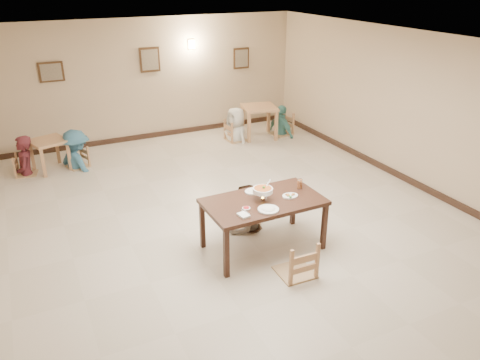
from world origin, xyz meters
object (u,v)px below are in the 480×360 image
main_table (264,205)px  bg_chair_rr (282,115)px  bg_table_right (259,112)px  bg_diner_d (282,105)px  curry_warmer (263,190)px  bg_diner_c (236,108)px  drink_glass (300,184)px  bg_chair_rl (236,121)px  chair_near (297,241)px  bg_chair_lr (75,148)px  bg_table_left (49,146)px  main_diner (245,186)px  bg_chair_ll (23,156)px  chair_far (242,198)px  bg_diner_b (73,130)px  bg_diner_a (20,136)px

main_table → bg_chair_rr: bearing=56.0°
bg_table_right → bg_diner_d: bearing=-4.2°
curry_warmer → bg_diner_c: size_ratio=0.20×
drink_glass → bg_chair_rl: bearing=76.8°
chair_near → bg_diner_d: bearing=-116.8°
drink_glass → bg_table_right: 4.97m
curry_warmer → drink_glass: 0.74m
bg_chair_lr → bg_table_left: bearing=-117.0°
chair_near → bg_chair_lr: size_ratio=1.22×
main_diner → curry_warmer: (-0.04, -0.67, 0.22)m
bg_chair_ll → bg_chair_rl: bearing=-78.7°
main_table → chair_far: chair_far is taller
bg_table_left → bg_table_right: 5.11m
main_diner → bg_table_left: main_diner is taller
bg_chair_ll → bg_diner_b: bg_diner_b is taller
bg_diner_c → bg_chair_rl: bearing=17.2°
bg_chair_ll → bg_diner_a: size_ratio=0.50×
bg_diner_a → bg_chair_lr: bearing=94.3°
chair_far → drink_glass: size_ratio=6.33×
main_diner → bg_chair_ll: bearing=-71.7°
bg_chair_rl → bg_diner_a: bg_diner_a is taller
bg_chair_lr → bg_diner_c: size_ratio=0.52×
curry_warmer → bg_chair_ll: (-3.17, 4.73, -0.57)m
main_diner → bg_chair_ll: (-3.21, 4.06, -0.34)m
curry_warmer → bg_table_right: bearing=62.5°
main_table → bg_diner_a: bearing=123.2°
bg_table_right → bg_chair_ll: (-5.64, -0.02, -0.26)m
chair_far → bg_diner_b: bg_diner_b is taller
bg_diner_b → drink_glass: bearing=-176.3°
bg_chair_ll → bg_chair_rl: bg_chair_rl is taller
bg_table_right → bg_chair_lr: size_ratio=1.12×
main_table → bg_table_right: 5.36m
bg_chair_ll → main_diner: bearing=-131.1°
chair_near → bg_diner_a: bearing=-57.7°
main_table → curry_warmer: bearing=126.5°
bg_chair_ll → bg_chair_lr: 1.05m
curry_warmer → bg_diner_d: size_ratio=0.22×
bg_table_right → bg_chair_ll: 5.65m
bg_table_left → bg_chair_rr: (5.76, -0.08, -0.02)m
main_table → bg_chair_rl: size_ratio=1.77×
bg_chair_lr → bg_chair_rr: (5.23, -0.01, 0.10)m
curry_warmer → bg_diner_c: 5.13m
bg_diner_a → bg_diner_d: (6.28, -0.03, -0.07)m
bg_chair_lr → bg_diner_a: bg_diner_a is taller
bg_chair_rl → bg_diner_c: size_ratio=0.59×
drink_glass → bg_table_left: drink_glass is taller
chair_near → drink_glass: 1.17m
bg_chair_rr → bg_diner_b: 5.24m
bg_diner_d → chair_far: bearing=131.4°
chair_far → bg_chair_rr: bearing=35.5°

